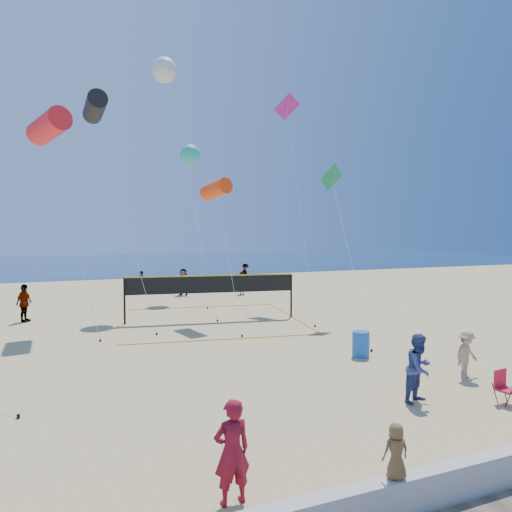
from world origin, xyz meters
name	(u,v)px	position (x,y,z in m)	size (l,w,h in m)	color
ground	(336,431)	(0.00, 0.00, 0.00)	(120.00, 120.00, 0.00)	tan
ocean	(112,263)	(0.00, 62.00, 0.01)	(140.00, 50.00, 0.03)	navy
seawall	(433,486)	(0.00, -3.00, 0.30)	(32.00, 0.30, 0.60)	#B2B2AD
woman	(232,452)	(-3.11, -1.73, 0.89)	(0.65, 0.43, 1.78)	maroon
toddler	(396,451)	(-0.78, -2.99, 1.05)	(0.44, 0.28, 0.89)	brown
bystander_a	(419,368)	(3.02, 0.73, 0.92)	(0.89, 0.69, 1.83)	navy
bystander_b	(467,355)	(5.78, 1.75, 0.74)	(0.96, 0.55, 1.48)	tan
far_person_0	(24,303)	(-7.80, 16.80, 0.96)	(1.12, 0.47, 1.92)	gray
far_person_1	(183,282)	(1.85, 23.38, 0.97)	(1.79, 0.57, 1.93)	gray
far_person_2	(242,283)	(5.89, 22.13, 0.84)	(0.61, 0.40, 1.68)	gray
far_person_3	(142,282)	(-0.63, 26.30, 0.80)	(0.78, 0.61, 1.60)	gray
far_person_4	(245,274)	(8.52, 28.37, 0.89)	(1.15, 0.66, 1.79)	gray
camp_chair	(504,385)	(5.01, -0.21, 0.50)	(0.52, 0.63, 0.98)	red
trash_barrel	(361,344)	(4.18, 5.03, 0.46)	(0.62, 0.62, 0.93)	blue
volleyball_net	(211,290)	(1.07, 13.64, 1.60)	(10.00, 9.88, 2.34)	black
kite_0	(49,126)	(-6.34, 13.58, 9.20)	(2.90, 4.03, 9.91)	red
kite_1	(95,107)	(-4.32, 15.22, 10.65)	(2.81, 5.11, 11.28)	black
kite_2	(216,189)	(1.37, 13.70, 6.71)	(1.31, 5.22, 7.26)	#F7410E
kite_4	(333,186)	(6.77, 11.22, 6.86)	(2.71, 6.37, 8.08)	#1F944C
kite_5	(288,118)	(7.26, 17.40, 11.71)	(2.99, 8.15, 13.38)	#CD2680
kite_6	(164,70)	(-0.15, 19.17, 14.24)	(2.31, 6.79, 15.00)	silver
kite_7	(190,155)	(2.18, 22.40, 9.87)	(1.78, 6.12, 10.58)	#2AB4A5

